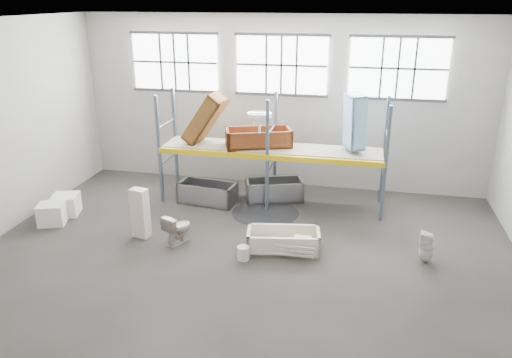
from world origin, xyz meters
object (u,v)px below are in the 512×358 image
(bathtub_beige, at_px, (283,240))
(blue_tub_upright, at_px, (354,122))
(carton_near, at_px, (52,214))
(toilet_beige, at_px, (178,228))
(cistern_tall, at_px, (140,213))
(toilet_white, at_px, (427,247))
(bucket, at_px, (243,253))
(steel_tub_left, at_px, (207,193))
(steel_tub_right, at_px, (274,190))
(rust_tub_flat, at_px, (258,138))

(bathtub_beige, xyz_separation_m, blue_tub_upright, (1.36, 2.80, 2.15))
(carton_near, bearing_deg, toilet_beige, -4.44)
(cistern_tall, distance_m, toilet_white, 6.56)
(toilet_beige, bearing_deg, blue_tub_upright, -117.91)
(bathtub_beige, xyz_separation_m, toilet_beige, (-2.47, -0.14, 0.12))
(bucket, bearing_deg, blue_tub_upright, 57.80)
(cistern_tall, bearing_deg, steel_tub_left, 81.16)
(toilet_beige, height_order, toilet_white, toilet_beige)
(blue_tub_upright, bearing_deg, steel_tub_right, 177.33)
(carton_near, bearing_deg, toilet_white, 0.12)
(steel_tub_right, bearing_deg, cistern_tall, -132.80)
(bathtub_beige, xyz_separation_m, toilet_white, (3.11, 0.15, 0.11))
(bathtub_beige, height_order, rust_tub_flat, rust_tub_flat)
(cistern_tall, height_order, steel_tub_right, cistern_tall)
(bathtub_beige, relative_size, cistern_tall, 1.35)
(bathtub_beige, xyz_separation_m, bucket, (-0.79, -0.61, -0.08))
(cistern_tall, height_order, blue_tub_upright, blue_tub_upright)
(toilet_beige, relative_size, bucket, 2.31)
(bathtub_beige, height_order, toilet_beige, toilet_beige)
(steel_tub_right, bearing_deg, carton_near, -152.02)
(cistern_tall, height_order, rust_tub_flat, rust_tub_flat)
(toilet_beige, xyz_separation_m, carton_near, (-3.47, 0.27, -0.09))
(toilet_beige, relative_size, carton_near, 1.15)
(toilet_white, relative_size, bucket, 2.22)
(bathtub_beige, xyz_separation_m, steel_tub_right, (-0.73, 2.90, 0.05))
(cistern_tall, distance_m, steel_tub_right, 4.00)
(steel_tub_left, bearing_deg, bathtub_beige, -42.29)
(toilet_white, bearing_deg, toilet_beige, -81.41)
(bucket, relative_size, carton_near, 0.50)
(bathtub_beige, distance_m, carton_near, 5.95)
(toilet_white, height_order, steel_tub_left, toilet_white)
(steel_tub_left, bearing_deg, rust_tub_flat, 20.49)
(bathtub_beige, height_order, blue_tub_upright, blue_tub_upright)
(toilet_white, xyz_separation_m, bucket, (-3.90, -0.76, -0.19))
(toilet_white, bearing_deg, steel_tub_left, -105.17)
(toilet_white, xyz_separation_m, carton_near, (-9.06, -0.02, -0.08))
(cistern_tall, xyz_separation_m, carton_near, (-2.50, 0.16, -0.34))
(bathtub_beige, relative_size, steel_tub_left, 1.04)
(bathtub_beige, relative_size, toilet_beige, 2.25)
(cistern_tall, relative_size, steel_tub_right, 0.77)
(toilet_beige, relative_size, blue_tub_upright, 0.51)
(rust_tub_flat, bearing_deg, blue_tub_upright, 0.29)
(toilet_white, distance_m, rust_tub_flat, 5.24)
(cistern_tall, height_order, bucket, cistern_tall)
(steel_tub_left, bearing_deg, cistern_tall, -111.81)
(blue_tub_upright, bearing_deg, rust_tub_flat, -179.71)
(bathtub_beige, distance_m, cistern_tall, 3.46)
(steel_tub_right, xyz_separation_m, bucket, (-0.06, -3.51, -0.13))
(toilet_beige, relative_size, cistern_tall, 0.60)
(carton_near, bearing_deg, steel_tub_right, 27.98)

